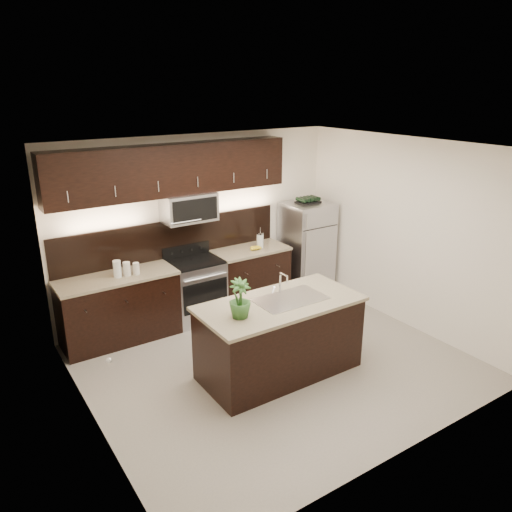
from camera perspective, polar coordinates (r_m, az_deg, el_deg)
The scene contains 12 objects.
ground at distance 6.50m, azimuth 2.19°, elevation -12.09°, with size 4.50×4.50×0.00m, color gray.
room_walls at distance 5.72m, azimuth 1.71°, elevation 2.09°, with size 4.52×4.02×2.71m.
counter_run at distance 7.40m, azimuth -8.32°, elevation -4.17°, with size 3.51×0.65×0.94m.
upper_fixtures at distance 7.06m, azimuth -9.29°, elevation 8.84°, with size 3.49×0.40×1.66m.
island at distance 6.10m, azimuth 2.69°, elevation -9.28°, with size 1.96×0.96×0.94m.
sink_faucet at distance 5.97m, azimuth 3.88°, elevation -4.77°, with size 0.84×0.50×0.28m.
refrigerator at distance 8.36m, azimuth 5.78°, elevation 0.91°, with size 0.74×0.67×1.54m, color #B2B2B7.
wine_rack at distance 8.15m, azimuth 5.97°, elevation 6.34°, with size 0.38×0.23×0.09m.
plant at distance 5.43m, azimuth -1.86°, elevation -4.89°, with size 0.25×0.25×0.44m, color #2B5421.
canisters at distance 6.84m, azimuth -14.80°, elevation -1.43°, with size 0.34×0.13×0.23m.
french_press at distance 7.76m, azimuth 0.48°, elevation 1.80°, with size 0.11×0.11×0.32m.
bananas at distance 7.67m, azimuth -0.47°, elevation 0.90°, with size 0.19×0.15×0.06m, color gold.
Camera 1 is at (-3.26, -4.51, 3.37)m, focal length 35.00 mm.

